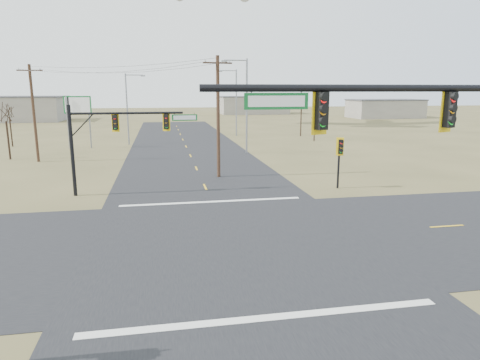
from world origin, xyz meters
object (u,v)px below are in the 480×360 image
at_px(pedestal_signal_ne, 340,151).
at_px(streetlight_a, 245,101).
at_px(mast_arm_far, 119,130).
at_px(bare_tree_c, 315,112).
at_px(bare_tree_d, 301,102).
at_px(utility_pole_far, 34,112).
at_px(bare_tree_a, 5,112).
at_px(mast_arm_near, 460,142).
at_px(streetlight_b, 235,99).
at_px(streetlight_c, 129,105).
at_px(highway_sign, 78,112).
at_px(utility_pole_near, 218,116).
at_px(bare_tree_b, 9,111).

bearing_deg(pedestal_signal_ne, streetlight_a, 123.30).
height_order(mast_arm_far, streetlight_a, streetlight_a).
xyz_separation_m(pedestal_signal_ne, bare_tree_c, (8.75, 29.17, 1.23)).
xyz_separation_m(pedestal_signal_ne, bare_tree_d, (8.92, 35.83, 2.48)).
xyz_separation_m(utility_pole_far, streetlight_a, (22.18, 2.00, 0.95)).
height_order(bare_tree_a, bare_tree_c, bare_tree_a).
bearing_deg(mast_arm_near, streetlight_a, 67.19).
bearing_deg(bare_tree_a, streetlight_b, 34.10).
xyz_separation_m(mast_arm_far, pedestal_signal_ne, (15.94, -1.33, -1.71)).
xyz_separation_m(mast_arm_near, streetlight_b, (2.78, 56.20, 0.07)).
distance_m(utility_pole_far, streetlight_a, 22.29).
bearing_deg(streetlight_c, bare_tree_d, 32.91).
relative_size(mast_arm_far, highway_sign, 1.35).
relative_size(mast_arm_far, bare_tree_a, 1.39).
bearing_deg(streetlight_b, bare_tree_d, -18.23).
distance_m(utility_pole_far, bare_tree_a, 4.01).
bearing_deg(streetlight_b, mast_arm_near, -98.56).
relative_size(mast_arm_far, streetlight_b, 0.85).
relative_size(streetlight_b, bare_tree_d, 1.56).
xyz_separation_m(mast_arm_far, bare_tree_a, (-13.07, 18.03, 0.44)).
xyz_separation_m(mast_arm_far, streetlight_c, (-1.20, 28.54, 0.68)).
relative_size(utility_pole_near, highway_sign, 1.53).
height_order(highway_sign, streetlight_b, streetlight_b).
bearing_deg(mast_arm_near, streetlight_b, 65.36).
distance_m(mast_arm_far, pedestal_signal_ne, 16.09).
bearing_deg(pedestal_signal_ne, bare_tree_d, 99.12).
bearing_deg(bare_tree_b, bare_tree_a, -74.02).
bearing_deg(pedestal_signal_ne, bare_tree_b, 159.59).
relative_size(mast_arm_far, bare_tree_d, 1.33).
xyz_separation_m(utility_pole_far, bare_tree_a, (-3.38, 2.15, -0.04)).
xyz_separation_m(streetlight_c, bare_tree_d, (26.06, 5.95, 0.09)).
bearing_deg(bare_tree_b, streetlight_a, -21.60).
height_order(utility_pole_near, bare_tree_a, utility_pole_near).
bearing_deg(bare_tree_d, bare_tree_c, -91.45).
height_order(bare_tree_c, bare_tree_d, bare_tree_d).
distance_m(utility_pole_far, bare_tree_d, 39.25).
height_order(streetlight_b, bare_tree_b, streetlight_b).
xyz_separation_m(utility_pole_near, bare_tree_d, (17.23, 29.84, 0.16)).
height_order(utility_pole_far, bare_tree_d, utility_pole_far).
relative_size(utility_pole_far, bare_tree_a, 1.54).
height_order(pedestal_signal_ne, streetlight_b, streetlight_b).
bearing_deg(pedestal_signal_ne, utility_pole_far, 169.23).
bearing_deg(highway_sign, bare_tree_d, 26.59).
height_order(highway_sign, bare_tree_c, highway_sign).
relative_size(mast_arm_near, bare_tree_b, 1.98).
bearing_deg(streetlight_c, bare_tree_b, -162.70).
bearing_deg(mast_arm_far, mast_arm_near, -38.62).
bearing_deg(bare_tree_a, streetlight_a, -0.35).
bearing_deg(streetlight_a, highway_sign, -179.41).
relative_size(streetlight_c, bare_tree_c, 1.79).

